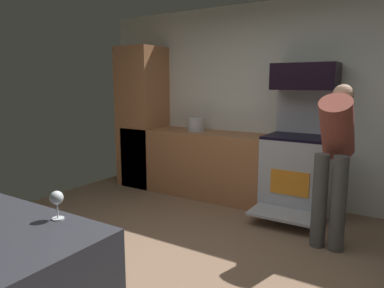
{
  "coord_description": "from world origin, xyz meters",
  "views": [
    {
      "loc": [
        1.66,
        -2.25,
        1.56
      ],
      "look_at": [
        0.06,
        0.3,
        1.05
      ],
      "focal_mm": 33.32,
      "sensor_mm": 36.0,
      "label": 1
    }
  ],
  "objects_px": {
    "microwave": "(305,77)",
    "stock_pot": "(196,124)",
    "oven_range": "(298,172)",
    "person_cook": "(334,152)",
    "wine_glass_near": "(57,199)"
  },
  "relations": [
    {
      "from": "oven_range",
      "to": "microwave",
      "type": "distance_m",
      "value": 1.14
    },
    {
      "from": "wine_glass_near",
      "to": "stock_pot",
      "type": "distance_m",
      "value": 3.37
    },
    {
      "from": "person_cook",
      "to": "stock_pot",
      "type": "height_order",
      "value": "person_cook"
    },
    {
      "from": "oven_range",
      "to": "microwave",
      "type": "height_order",
      "value": "microwave"
    },
    {
      "from": "stock_pot",
      "to": "person_cook",
      "type": "bearing_deg",
      "value": -19.59
    },
    {
      "from": "stock_pot",
      "to": "wine_glass_near",
      "type": "bearing_deg",
      "value": -70.12
    },
    {
      "from": "wine_glass_near",
      "to": "person_cook",
      "type": "bearing_deg",
      "value": 71.22
    },
    {
      "from": "oven_range",
      "to": "wine_glass_near",
      "type": "bearing_deg",
      "value": -95.72
    },
    {
      "from": "oven_range",
      "to": "wine_glass_near",
      "type": "relative_size",
      "value": 10.31
    },
    {
      "from": "person_cook",
      "to": "stock_pot",
      "type": "xyz_separation_m",
      "value": [
        -1.98,
        0.71,
        0.08
      ]
    },
    {
      "from": "microwave",
      "to": "person_cook",
      "type": "height_order",
      "value": "microwave"
    },
    {
      "from": "microwave",
      "to": "wine_glass_near",
      "type": "xyz_separation_m",
      "value": [
        -0.32,
        -3.24,
        -0.64
      ]
    },
    {
      "from": "microwave",
      "to": "stock_pot",
      "type": "relative_size",
      "value": 2.96
    },
    {
      "from": "microwave",
      "to": "wine_glass_near",
      "type": "height_order",
      "value": "microwave"
    },
    {
      "from": "oven_range",
      "to": "person_cook",
      "type": "distance_m",
      "value": 0.96
    }
  ]
}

